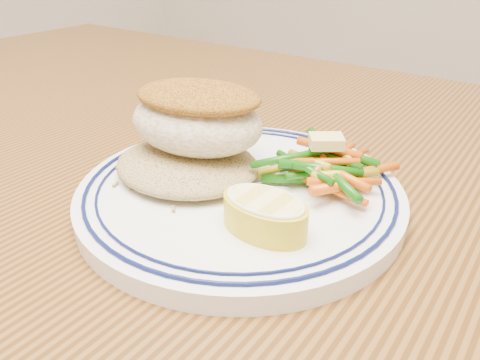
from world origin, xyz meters
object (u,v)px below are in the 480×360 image
plate (240,192)px  rice_pilaf (187,161)px  dining_table (220,269)px  vegetable_pile (329,166)px  lemon_wedge (265,213)px  fish_fillet (197,116)px

plate → rice_pilaf: (-0.05, -0.01, 0.02)m
plate → rice_pilaf: bearing=-169.3°
dining_table → vegetable_pile: bearing=17.4°
dining_table → vegetable_pile: (0.09, 0.03, 0.13)m
dining_table → vegetable_pile: size_ratio=14.72×
rice_pilaf → vegetable_pile: vegetable_pile is taller
lemon_wedge → rice_pilaf: bearing=161.5°
plate → lemon_wedge: 0.07m
dining_table → rice_pilaf: 0.13m
fish_fillet → rice_pilaf: bearing=-87.9°
vegetable_pile → lemon_wedge: vegetable_pile is taller
fish_fillet → lemon_wedge: (0.10, -0.05, -0.03)m
dining_table → fish_fillet: 0.16m
plate → fish_fillet: (-0.05, 0.01, 0.05)m
vegetable_pile → lemon_wedge: 0.09m
fish_fillet → dining_table: bearing=49.9°
lemon_wedge → vegetable_pile: bearing=88.2°
vegetable_pile → plate: bearing=-138.1°
plate → fish_fillet: size_ratio=2.04×
dining_table → plate: 0.11m
rice_pilaf → lemon_wedge: 0.10m
plate → vegetable_pile: bearing=41.9°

